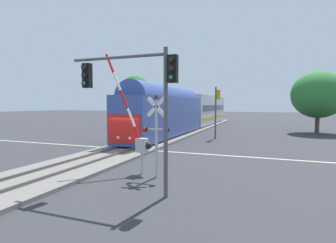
% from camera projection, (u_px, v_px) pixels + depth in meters
% --- Properties ---
extents(ground_plane, '(220.00, 220.00, 0.00)m').
position_uv_depth(ground_plane, '(131.00, 149.00, 20.64)').
color(ground_plane, '#333338').
extents(road_centre_stripe, '(44.00, 0.20, 0.01)m').
position_uv_depth(road_centre_stripe, '(131.00, 149.00, 20.64)').
color(road_centre_stripe, beige).
rests_on(road_centre_stripe, ground).
extents(railway_track, '(4.40, 80.00, 0.32)m').
position_uv_depth(railway_track, '(131.00, 148.00, 20.64)').
color(railway_track, slate).
rests_on(railway_track, ground).
extents(commuter_train, '(3.04, 38.26, 5.16)m').
position_uv_depth(commuter_train, '(190.00, 110.00, 36.04)').
color(commuter_train, '#384C93').
rests_on(commuter_train, railway_track).
extents(crossing_gate_near, '(2.60, 0.40, 6.11)m').
position_uv_depth(crossing_gate_near, '(138.00, 135.00, 13.26)').
color(crossing_gate_near, '#B7B7BC').
rests_on(crossing_gate_near, ground).
extents(crossing_signal_mast, '(1.36, 0.44, 3.97)m').
position_uv_depth(crossing_signal_mast, '(156.00, 127.00, 12.46)').
color(crossing_signal_mast, '#B2B2B7').
rests_on(crossing_signal_mast, ground).
extents(crossing_gate_far, '(2.70, 0.40, 5.93)m').
position_uv_depth(crossing_gate_far, '(127.00, 119.00, 27.76)').
color(crossing_gate_far, '#B7B7BC').
rests_on(crossing_gate_far, ground).
extents(traffic_signal_near_right, '(4.54, 0.38, 5.58)m').
position_uv_depth(traffic_signal_near_right, '(137.00, 86.00, 10.06)').
color(traffic_signal_near_right, '#4C4C51').
rests_on(traffic_signal_near_right, ground).
extents(traffic_signal_far_side, '(0.53, 0.38, 5.28)m').
position_uv_depth(traffic_signal_far_side, '(217.00, 104.00, 26.58)').
color(traffic_signal_far_side, '#4C4C51').
rests_on(traffic_signal_far_side, ground).
extents(oak_behind_train, '(5.00, 5.00, 8.00)m').
position_uv_depth(oak_behind_train, '(136.00, 93.00, 41.58)').
color(oak_behind_train, '#4C3828').
rests_on(oak_behind_train, ground).
extents(maple_right_background, '(6.11, 6.11, 7.47)m').
position_uv_depth(maple_right_background, '(318.00, 95.00, 31.60)').
color(maple_right_background, brown).
rests_on(maple_right_background, ground).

